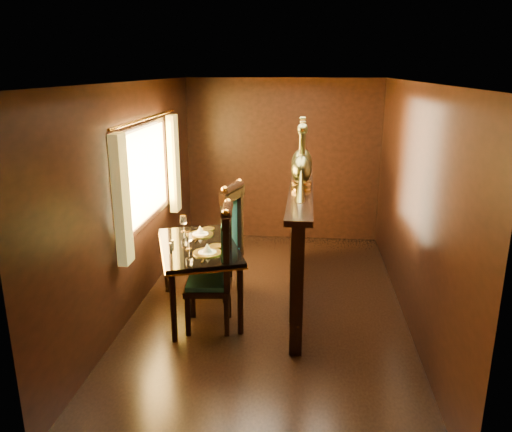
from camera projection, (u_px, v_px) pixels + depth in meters
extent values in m
plane|color=black|center=(269.00, 306.00, 5.74)|extent=(5.00, 5.00, 0.00)
cube|color=black|center=(283.00, 161.00, 7.77)|extent=(3.00, 0.04, 2.50)
cube|color=black|center=(238.00, 307.00, 3.00)|extent=(3.00, 0.04, 2.50)
cube|color=black|center=(136.00, 198.00, 5.54)|extent=(0.04, 5.00, 2.50)
cube|color=black|center=(413.00, 205.00, 5.24)|extent=(0.04, 5.00, 2.50)
cube|color=beige|center=(271.00, 82.00, 5.03)|extent=(3.00, 5.00, 0.04)
cube|color=#FFC672|center=(144.00, 175.00, 5.76)|extent=(0.01, 1.70, 1.05)
cube|color=#FFDF45|center=(122.00, 200.00, 4.84)|extent=(0.10, 0.22, 1.30)
cube|color=#FFDF45|center=(174.00, 164.00, 6.69)|extent=(0.10, 0.22, 1.30)
cylinder|color=gold|center=(147.00, 118.00, 5.57)|extent=(0.03, 2.20, 0.03)
cube|color=black|center=(300.00, 245.00, 5.81)|extent=(0.12, 2.60, 1.30)
cube|color=#373719|center=(294.00, 241.00, 5.80)|extent=(0.02, 2.20, 0.95)
cube|color=black|center=(301.00, 189.00, 5.62)|extent=(0.26, 2.70, 0.06)
cube|color=black|center=(199.00, 246.00, 5.42)|extent=(1.18, 1.51, 0.04)
cube|color=gold|center=(199.00, 249.00, 5.43)|extent=(1.21, 1.53, 0.02)
cylinder|color=black|center=(173.00, 308.00, 4.91)|extent=(0.06, 0.06, 0.73)
cylinder|color=black|center=(240.00, 301.00, 5.05)|extent=(0.06, 0.06, 0.73)
cylinder|color=black|center=(166.00, 263.00, 6.03)|extent=(0.06, 0.06, 0.73)
cylinder|color=black|center=(221.00, 259.00, 6.17)|extent=(0.06, 0.06, 0.73)
cylinder|color=gold|center=(207.00, 253.00, 5.16)|extent=(0.30, 0.30, 0.01)
cone|color=white|center=(207.00, 248.00, 5.15)|extent=(0.11, 0.11, 0.10)
cylinder|color=gold|center=(200.00, 234.00, 5.74)|extent=(0.30, 0.30, 0.01)
cone|color=white|center=(200.00, 230.00, 5.72)|extent=(0.11, 0.11, 0.10)
cylinder|color=silver|center=(170.00, 246.00, 5.29)|extent=(0.03, 0.03, 0.06)
cylinder|color=silver|center=(172.00, 243.00, 5.38)|extent=(0.03, 0.03, 0.06)
cube|color=black|center=(209.00, 286.00, 5.19)|extent=(0.52, 0.52, 0.06)
cube|color=#14575D|center=(208.00, 282.00, 5.17)|extent=(0.47, 0.47, 0.05)
cube|color=#14575D|center=(228.00, 251.00, 5.07)|extent=(0.07, 0.37, 0.61)
cube|color=black|center=(188.00, 316.00, 5.07)|extent=(0.05, 0.05, 0.42)
cube|color=black|center=(227.00, 316.00, 5.07)|extent=(0.05, 0.05, 0.42)
cube|color=black|center=(193.00, 299.00, 5.45)|extent=(0.05, 0.05, 0.42)
cube|color=black|center=(229.00, 299.00, 5.44)|extent=(0.05, 0.05, 0.42)
sphere|color=gold|center=(226.00, 213.00, 4.75)|extent=(0.07, 0.07, 0.07)
sphere|color=gold|center=(228.00, 202.00, 5.13)|extent=(0.07, 0.07, 0.07)
cube|color=black|center=(217.00, 257.00, 5.96)|extent=(0.61, 0.61, 0.06)
cube|color=#14575D|center=(217.00, 252.00, 5.94)|extent=(0.55, 0.55, 0.05)
cube|color=#14575D|center=(233.00, 226.00, 5.76)|extent=(0.14, 0.38, 0.63)
cube|color=black|center=(194.00, 280.00, 5.92)|extent=(0.05, 0.05, 0.44)
cube|color=black|center=(225.00, 285.00, 5.78)|extent=(0.05, 0.05, 0.44)
cube|color=black|center=(210.00, 268.00, 6.28)|extent=(0.05, 0.05, 0.44)
cube|color=black|center=(239.00, 272.00, 6.14)|extent=(0.05, 0.05, 0.44)
sphere|color=gold|center=(225.00, 189.00, 5.45)|extent=(0.08, 0.08, 0.08)
sphere|color=gold|center=(239.00, 182.00, 5.81)|extent=(0.08, 0.08, 0.08)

